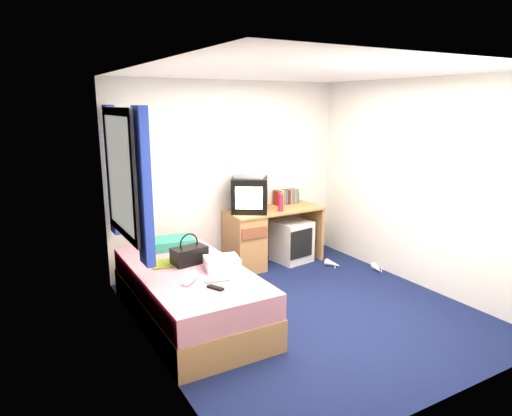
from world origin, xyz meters
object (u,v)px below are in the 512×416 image
storage_cube (292,241)px  vcr (250,175)px  crt_tv (250,195)px  aerosol_can (265,202)px  colour_swatch_fan (217,281)px  handbag (189,255)px  bed (190,294)px  desk (255,236)px  picture_frame (297,197)px  pillow (171,243)px  towel (222,263)px  white_heels (355,266)px  magazine (163,264)px  water_bottle (191,279)px  pink_water_bottle (281,203)px  remote_control (215,288)px

storage_cube → vcr: vcr is taller
crt_tv → aerosol_can: size_ratio=3.18×
colour_swatch_fan → handbag: bearing=93.9°
vcr → colour_swatch_fan: (-1.16, -1.46, -0.68)m
bed → desk: size_ratio=1.54×
picture_frame → colour_swatch_fan: (-2.01, -1.64, -0.27)m
picture_frame → desk: bearing=-157.2°
pillow → towel: (0.22, -0.86, 0.00)m
white_heels → desk: bearing=144.5°
white_heels → magazine: bearing=-179.5°
vcr → magazine: size_ratio=1.33×
pillow → water_bottle: pillow is taller
vcr → pink_water_bottle: 0.54m
vcr → bed: bearing=-101.8°
handbag → water_bottle: handbag is taller
vcr → aerosol_can: bearing=41.1°
bed → water_bottle: 0.47m
pillow → white_heels: 2.44m
storage_cube → water_bottle: bearing=-154.9°
desk → handbag: size_ratio=3.52×
pillow → crt_tv: bearing=14.7°
pillow → storage_cube: pillow is taller
picture_frame → white_heels: (0.29, -0.94, -0.78)m
desk → remote_control: (-1.32, -1.61, 0.14)m
water_bottle → white_heels: (2.51, 0.60, -0.54)m
vcr → handbag: bearing=-104.3°
desk → picture_frame: size_ratio=9.29×
desk → crt_tv: bearing=-180.0°
white_heels → pillow: bearing=169.1°
pink_water_bottle → towel: (-1.33, -1.00, -0.26)m
pillow → crt_tv: crt_tv is taller
pillow → bed: bearing=-95.4°
bed → pink_water_bottle: (1.61, 0.85, 0.59)m
bed → white_heels: bearing=6.2°
bed → handbag: size_ratio=5.42×
storage_cube → handbag: (-1.80, -0.82, 0.35)m
desk → towel: 1.58m
pillow → white_heels: (2.33, -0.45, -0.55)m
picture_frame → aerosol_can: size_ratio=0.74×
water_bottle → white_heels: water_bottle is taller
white_heels → bed: bearing=-173.8°
picture_frame → magazine: (-2.30, -0.96, -0.27)m
aerosol_can → desk: bearing=-175.5°
picture_frame → remote_control: (-2.10, -1.79, -0.27)m
desk → colour_swatch_fan: bearing=-130.3°
bed → water_bottle: water_bottle is taller
vcr → white_heels: bearing=5.3°
handbag → bed: bearing=-123.8°
pillow → pink_water_bottle: (1.55, 0.14, 0.27)m
vcr → aerosol_can: (0.24, 0.01, -0.39)m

